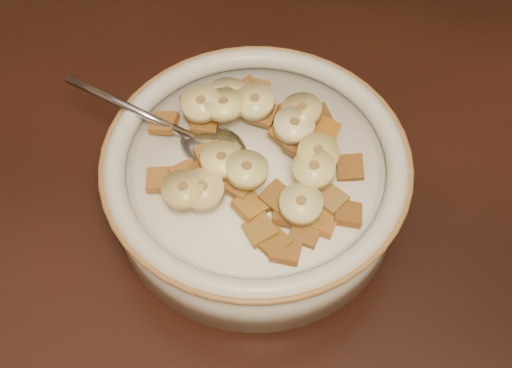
{
  "coord_description": "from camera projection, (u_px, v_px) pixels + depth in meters",
  "views": [
    {
      "loc": [
        0.11,
        -0.21,
        1.25
      ],
      "look_at": [
        0.13,
        0.1,
        0.78
      ],
      "focal_mm": 50.0,
      "sensor_mm": 36.0,
      "label": 1
    }
  ],
  "objects": [
    {
      "name": "spoon",
      "position": [
        213.0,
        147.0,
        0.55
      ],
      "size": [
        0.07,
        0.06,
        0.01
      ],
      "primitive_type": "ellipsoid",
      "rotation": [
        0.0,
        0.0,
        4.22
      ],
      "color": "#ABB0BE",
      "rests_on": "cereal_bowl"
    },
    {
      "name": "cereal_square_20",
      "position": [
        247.0,
        90.0,
        0.58
      ],
      "size": [
        0.03,
        0.03,
        0.01
      ],
      "primitive_type": "cube",
      "rotation": [
        -0.18,
        0.01,
        2.11
      ],
      "color": "brown",
      "rests_on": "milk"
    },
    {
      "name": "cereal_square_29",
      "position": [
        239.0,
        183.0,
        0.52
      ],
      "size": [
        0.03,
        0.03,
        0.01
      ],
      "primitive_type": "cube",
      "rotation": [
        -0.07,
        -0.09,
        2.48
      ],
      "color": "brown",
      "rests_on": "milk"
    },
    {
      "name": "banana_slice_10",
      "position": [
        302.0,
        110.0,
        0.54
      ],
      "size": [
        0.04,
        0.04,
        0.01
      ],
      "primitive_type": "cylinder",
      "rotation": [
        -0.12,
        0.07,
        1.27
      ],
      "color": "tan",
      "rests_on": "milk"
    },
    {
      "name": "table",
      "position": [
        91.0,
        338.0,
        0.55
      ],
      "size": [
        1.41,
        0.92,
        0.04
      ],
      "primitive_type": "cube",
      "rotation": [
        0.0,
        0.0,
        0.01
      ],
      "color": "black",
      "rests_on": "floor"
    },
    {
      "name": "cereal_square_5",
      "position": [
        287.0,
        214.0,
        0.51
      ],
      "size": [
        0.02,
        0.02,
        0.01
      ],
      "primitive_type": "cube",
      "rotation": [
        0.22,
        -0.07,
        2.9
      ],
      "color": "brown",
      "rests_on": "milk"
    },
    {
      "name": "cereal_square_13",
      "position": [
        260.0,
        230.0,
        0.5
      ],
      "size": [
        0.03,
        0.03,
        0.01
      ],
      "primitive_type": "cube",
      "rotation": [
        -0.06,
        -0.17,
        0.41
      ],
      "color": "olive",
      "rests_on": "milk"
    },
    {
      "name": "cereal_square_25",
      "position": [
        286.0,
        132.0,
        0.54
      ],
      "size": [
        0.03,
        0.03,
        0.01
      ],
      "primitive_type": "cube",
      "rotation": [
        -0.06,
        -0.15,
        0.73
      ],
      "color": "#8D5217",
      "rests_on": "milk"
    },
    {
      "name": "banana_slice_9",
      "position": [
        222.0,
        160.0,
        0.51
      ],
      "size": [
        0.04,
        0.04,
        0.01
      ],
      "primitive_type": "cylinder",
      "rotation": [
        0.12,
        0.07,
        2.4
      ],
      "color": "#EDD97D",
      "rests_on": "milk"
    },
    {
      "name": "banana_slice_6",
      "position": [
        255.0,
        102.0,
        0.55
      ],
      "size": [
        0.04,
        0.04,
        0.01
      ],
      "primitive_type": "cylinder",
      "rotation": [
        -0.05,
        -0.06,
        0.96
      ],
      "color": "#E6D580",
      "rests_on": "milk"
    },
    {
      "name": "banana_slice_5",
      "position": [
        318.0,
        154.0,
        0.52
      ],
      "size": [
        0.03,
        0.03,
        0.02
      ],
      "primitive_type": "cylinder",
      "rotation": [
        0.13,
        0.1,
        0.03
      ],
      "color": "#F2E675",
      "rests_on": "milk"
    },
    {
      "name": "cereal_square_24",
      "position": [
        205.0,
        122.0,
        0.56
      ],
      "size": [
        0.02,
        0.02,
        0.01
      ],
      "primitive_type": "cube",
      "rotation": [
        -0.07,
        -0.03,
        2.95
      ],
      "color": "brown",
      "rests_on": "milk"
    },
    {
      "name": "cereal_square_14",
      "position": [
        250.0,
        206.0,
        0.51
      ],
      "size": [
        0.03,
        0.03,
        0.01
      ],
      "primitive_type": "cube",
      "rotation": [
        0.2,
        -0.02,
        2.2
      ],
      "color": "olive",
      "rests_on": "milk"
    },
    {
      "name": "banana_slice_12",
      "position": [
        247.0,
        170.0,
        0.51
      ],
      "size": [
        0.03,
        0.03,
        0.02
      ],
      "primitive_type": "cylinder",
      "rotation": [
        0.11,
        -0.12,
        3.06
      ],
      "color": "#D3CA7F",
      "rests_on": "milk"
    },
    {
      "name": "banana_slice_11",
      "position": [
        201.0,
        104.0,
        0.55
      ],
      "size": [
        0.04,
        0.04,
        0.01
      ],
      "primitive_type": "cylinder",
      "rotation": [
        -0.04,
        -0.1,
        1.15
      ],
      "color": "#DCC980",
      "rests_on": "milk"
    },
    {
      "name": "cereal_square_10",
      "position": [
        348.0,
        213.0,
        0.51
      ],
      "size": [
        0.02,
        0.02,
        0.01
      ],
      "primitive_type": "cube",
      "rotation": [
        0.15,
        -0.14,
        2.95
      ],
      "color": "brown",
      "rests_on": "milk"
    },
    {
      "name": "cereal_square_3",
      "position": [
        286.0,
        251.0,
        0.5
      ],
      "size": [
        0.03,
        0.03,
        0.01
      ],
      "primitive_type": "cube",
      "rotation": [
        -0.02,
        0.15,
        1.27
      ],
      "color": "brown",
      "rests_on": "milk"
    },
    {
      "name": "cereal_square_8",
      "position": [
        274.0,
        242.0,
        0.5
      ],
      "size": [
        0.03,
        0.03,
        0.01
      ],
      "primitive_type": "cube",
      "rotation": [
        -0.02,
        0.02,
        2.26
      ],
      "color": "brown",
      "rests_on": "milk"
    },
    {
      "name": "cereal_square_17",
      "position": [
        186.0,
        175.0,
        0.53
      ],
      "size": [
        0.03,
        0.03,
        0.01
      ],
      "primitive_type": "cube",
      "rotation": [
        0.18,
        0.05,
        0.5
      ],
      "color": "#924B1A",
      "rests_on": "milk"
    },
    {
      "name": "banana_slice_2",
      "position": [
        183.0,
        190.0,
        0.51
      ],
      "size": [
        0.04,
        0.04,
        0.01
      ],
      "primitive_type": "cylinder",
      "rotation": [
        -0.11,
        -0.01,
        0.84
      ],
      "color": "tan",
      "rests_on": "milk"
    },
    {
      "name": "cereal_square_9",
      "position": [
        160.0,
        180.0,
        0.53
      ],
      "size": [
        0.02,
        0.02,
        0.01
      ],
      "primitive_type": "cube",
      "rotation": [
        -0.04,
        0.05,
        1.55
      ],
      "color": "#9A5920",
      "rests_on": "milk"
    },
    {
      "name": "cereal_square_18",
      "position": [
        256.0,
        89.0,
        0.58
      ],
      "size": [
        0.03,
        0.03,
        0.01
      ],
      "primitive_type": "cube",
      "rotation": [
        0.09,
        0.15,
        1.31
      ],
      "color": "brown",
      "rests_on": "milk"
    },
    {
      "name": "cereal_square_22",
      "position": [
        204.0,
        172.0,
        0.53
      ],
      "size": [
        0.03,
        0.03,
        0.01
      ],
      "primitive_type": "cube",
      "rotation": [
        0.07,
        0.01,
        0.79
      ],
      "color": "brown",
      "rests_on": "milk"
    },
    {
      "name": "cereal_square_0",
      "position": [
        263.0,
        113.0,
        0.56
      ],
      "size": [
        0.03,
        0.03,
        0.01
      ],
      "primitive_type": "cube",
      "rotation": [
        -0.17,
        -0.03,
        2.74
      ],
      "color": "brown",
      "rests_on": "milk"
    },
    {
      "name": "milk",
      "position": [
        256.0,
        166.0,
        0.55
      ],
      "size": [
        0.19,
        0.19,
        0.0
      ],
      "primitive_type": "cylinder",
      "color": "white",
      "rests_on": "cereal_bowl"
    },
    {
      "name": "cereal_square_16",
      "position": [
        293.0,
        131.0,
        0.54
      ],
      "size": [
        0.03,
        0.03,
        0.01
      ],
      "primitive_type": "cube",
      "rotation": [
        -0.02,
        -0.14,
        1.18
      ],
      "color": "brown",
      "rests_on": "milk"
    },
    {
      "name": "cereal_square_23",
      "position": [
        318.0,
        117.0,
        0.57
      ],
      "size": [
        0.02,
        0.02,
        0.01
      ],
      "primitive_type": "cube",
      "rotation": [
        -0.13,
        -0.0,
        1.83
      ],
      "color": "brown",
      "rests_on": "milk"
    },
    {
      "name": "cereal_bowl",
      "position": [
        256.0,
        186.0,
        0.57
      ],
      "size": [
        0.23,
        0.23,
        0.05
      ],
      "primitive_type": "cylinder",
      "color": "beige",
      "rests_on": "table"
    },
    {
      "name": "banana_slice_8",
      "position": [
        314.0,
        169.0,
        0.51
      ],
      "size": [
        0.04,
        0.04,
        0.01
      ],
      "primitive_type": "cylinder",
      "rotation": [
        -0.05,
        0.02,
        2.69
      ],
      "color": "#FFF086",
      "rests_on": "milk"
    },
    {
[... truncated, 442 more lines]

